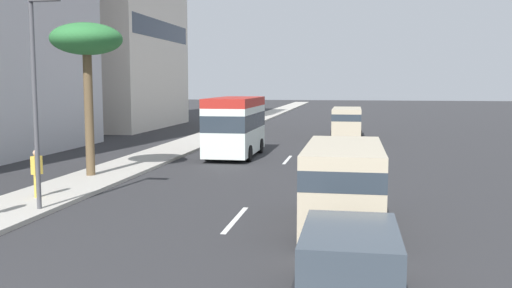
{
  "coord_description": "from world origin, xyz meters",
  "views": [
    {
      "loc": [
        -3.56,
        -3.36,
        4.0
      ],
      "look_at": [
        18.11,
        0.44,
        1.59
      ],
      "focal_mm": 38.95,
      "sensor_mm": 36.0,
      "label": 1
    }
  ],
  "objects_px": {
    "palm_tree": "(87,43)",
    "street_lamp": "(37,77)",
    "van_lead": "(344,180)",
    "van_third": "(347,121)",
    "pedestrian_near_lamp": "(37,171)",
    "minibus_second": "(235,124)",
    "car_fourth": "(350,274)"
  },
  "relations": [
    {
      "from": "palm_tree",
      "to": "street_lamp",
      "type": "relative_size",
      "value": 0.97
    },
    {
      "from": "van_lead",
      "to": "van_third",
      "type": "distance_m",
      "value": 25.59
    },
    {
      "from": "van_third",
      "to": "street_lamp",
      "type": "bearing_deg",
      "value": 160.69
    },
    {
      "from": "van_third",
      "to": "palm_tree",
      "type": "xyz_separation_m",
      "value": [
        -19.34,
        10.42,
        4.37
      ]
    },
    {
      "from": "pedestrian_near_lamp",
      "to": "street_lamp",
      "type": "xyz_separation_m",
      "value": [
        -1.59,
        -1.13,
        3.15
      ]
    },
    {
      "from": "van_third",
      "to": "palm_tree",
      "type": "height_order",
      "value": "palm_tree"
    },
    {
      "from": "minibus_second",
      "to": "palm_tree",
      "type": "height_order",
      "value": "palm_tree"
    },
    {
      "from": "van_third",
      "to": "pedestrian_near_lamp",
      "type": "relative_size",
      "value": 3.3
    },
    {
      "from": "street_lamp",
      "to": "pedestrian_near_lamp",
      "type": "bearing_deg",
      "value": 35.49
    },
    {
      "from": "minibus_second",
      "to": "car_fourth",
      "type": "distance_m",
      "value": 21.29
    },
    {
      "from": "van_lead",
      "to": "minibus_second",
      "type": "height_order",
      "value": "minibus_second"
    },
    {
      "from": "van_lead",
      "to": "palm_tree",
      "type": "distance_m",
      "value": 13.07
    },
    {
      "from": "van_lead",
      "to": "car_fourth",
      "type": "height_order",
      "value": "van_lead"
    },
    {
      "from": "pedestrian_near_lamp",
      "to": "palm_tree",
      "type": "xyz_separation_m",
      "value": [
        4.58,
        0.34,
        4.6
      ]
    },
    {
      "from": "pedestrian_near_lamp",
      "to": "van_third",
      "type": "bearing_deg",
      "value": 177.4
    },
    {
      "from": "palm_tree",
      "to": "street_lamp",
      "type": "xyz_separation_m",
      "value": [
        -6.17,
        -1.48,
        -1.45
      ]
    },
    {
      "from": "pedestrian_near_lamp",
      "to": "street_lamp",
      "type": "distance_m",
      "value": 3.71
    },
    {
      "from": "van_lead",
      "to": "pedestrian_near_lamp",
      "type": "xyz_separation_m",
      "value": [
        1.66,
        10.29,
        -0.29
      ]
    },
    {
      "from": "pedestrian_near_lamp",
      "to": "street_lamp",
      "type": "relative_size",
      "value": 0.25
    },
    {
      "from": "van_lead",
      "to": "pedestrian_near_lamp",
      "type": "distance_m",
      "value": 10.43
    },
    {
      "from": "van_third",
      "to": "pedestrian_near_lamp",
      "type": "height_order",
      "value": "van_third"
    },
    {
      "from": "van_lead",
      "to": "street_lamp",
      "type": "xyz_separation_m",
      "value": [
        0.07,
        9.16,
        2.86
      ]
    },
    {
      "from": "van_lead",
      "to": "minibus_second",
      "type": "bearing_deg",
      "value": 23.21
    },
    {
      "from": "van_third",
      "to": "palm_tree",
      "type": "bearing_deg",
      "value": 151.69
    },
    {
      "from": "minibus_second",
      "to": "street_lamp",
      "type": "relative_size",
      "value": 0.95
    },
    {
      "from": "palm_tree",
      "to": "van_third",
      "type": "bearing_deg",
      "value": -28.31
    },
    {
      "from": "pedestrian_near_lamp",
      "to": "minibus_second",
      "type": "bearing_deg",
      "value": -178.11
    },
    {
      "from": "palm_tree",
      "to": "car_fourth",
      "type": "bearing_deg",
      "value": -138.5
    },
    {
      "from": "van_lead",
      "to": "street_lamp",
      "type": "bearing_deg",
      "value": 89.56
    },
    {
      "from": "street_lamp",
      "to": "car_fourth",
      "type": "bearing_deg",
      "value": -123.05
    },
    {
      "from": "van_lead",
      "to": "car_fourth",
      "type": "relative_size",
      "value": 1.1
    },
    {
      "from": "car_fourth",
      "to": "palm_tree",
      "type": "distance_m",
      "value": 17.1
    }
  ]
}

